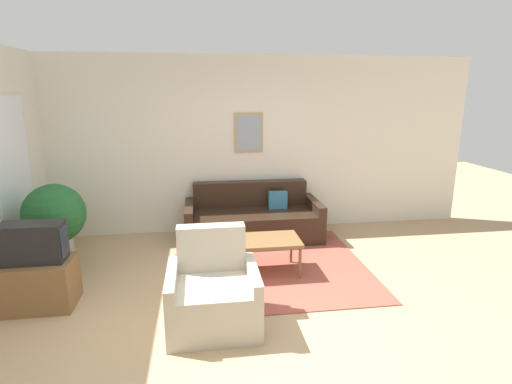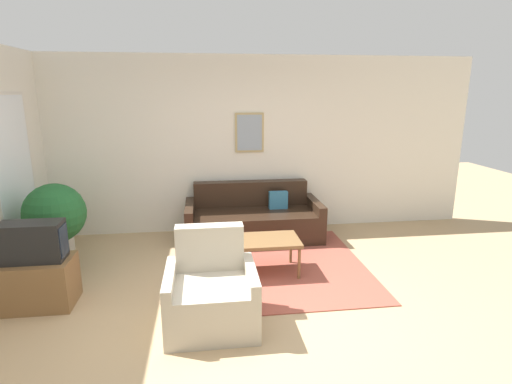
{
  "view_description": "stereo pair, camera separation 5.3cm",
  "coord_description": "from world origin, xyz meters",
  "px_view_note": "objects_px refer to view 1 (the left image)",
  "views": [
    {
      "loc": [
        -0.32,
        -3.43,
        2.16
      ],
      "look_at": [
        0.41,
        1.72,
        0.85
      ],
      "focal_mm": 28.0,
      "sensor_mm": 36.0,
      "label": 1
    },
    {
      "loc": [
        -0.27,
        -3.44,
        2.16
      ],
      "look_at": [
        0.41,
        1.72,
        0.85
      ],
      "focal_mm": 28.0,
      "sensor_mm": 36.0,
      "label": 2
    }
  ],
  "objects_px": {
    "tv": "(32,243)",
    "armchair": "(213,295)",
    "potted_plant_tall": "(55,215)",
    "couch": "(253,220)",
    "coffee_table": "(262,242)"
  },
  "relations": [
    {
      "from": "tv",
      "to": "potted_plant_tall",
      "type": "height_order",
      "value": "potted_plant_tall"
    },
    {
      "from": "tv",
      "to": "armchair",
      "type": "bearing_deg",
      "value": -17.76
    },
    {
      "from": "coffee_table",
      "to": "potted_plant_tall",
      "type": "xyz_separation_m",
      "value": [
        -2.44,
        0.35,
        0.34
      ]
    },
    {
      "from": "tv",
      "to": "couch",
      "type": "bearing_deg",
      "value": 34.74
    },
    {
      "from": "couch",
      "to": "coffee_table",
      "type": "relative_size",
      "value": 2.19
    },
    {
      "from": "couch",
      "to": "potted_plant_tall",
      "type": "height_order",
      "value": "potted_plant_tall"
    },
    {
      "from": "armchair",
      "to": "potted_plant_tall",
      "type": "height_order",
      "value": "potted_plant_tall"
    },
    {
      "from": "potted_plant_tall",
      "to": "couch",
      "type": "bearing_deg",
      "value": 19.64
    },
    {
      "from": "armchair",
      "to": "potted_plant_tall",
      "type": "distance_m",
      "value": 2.31
    },
    {
      "from": "armchair",
      "to": "potted_plant_tall",
      "type": "relative_size",
      "value": 0.81
    },
    {
      "from": "coffee_table",
      "to": "potted_plant_tall",
      "type": "height_order",
      "value": "potted_plant_tall"
    },
    {
      "from": "armchair",
      "to": "coffee_table",
      "type": "bearing_deg",
      "value": 54.22
    },
    {
      "from": "coffee_table",
      "to": "couch",
      "type": "bearing_deg",
      "value": 87.48
    },
    {
      "from": "tv",
      "to": "armchair",
      "type": "height_order",
      "value": "tv"
    },
    {
      "from": "tv",
      "to": "potted_plant_tall",
      "type": "bearing_deg",
      "value": 93.34
    }
  ]
}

